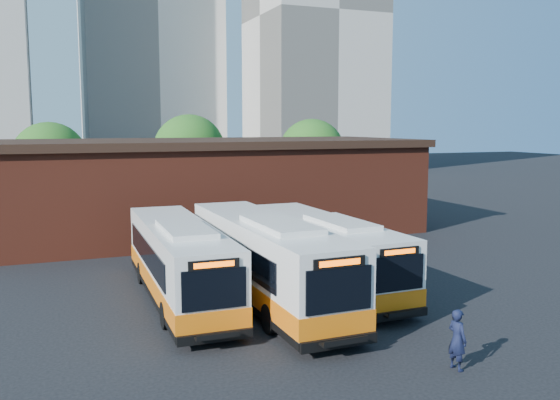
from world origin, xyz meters
name	(u,v)px	position (x,y,z in m)	size (l,w,h in m)	color
ground	(338,317)	(0.00, 0.00, 0.00)	(220.00, 220.00, 0.00)	black
bus_west	(179,264)	(-5.20, 4.54, 1.56)	(2.83, 12.65, 3.43)	silver
bus_midwest	(266,263)	(-1.87, 2.94, 1.66)	(3.02, 13.52, 3.66)	silver
bus_mideast	(325,254)	(1.47, 4.16, 1.51)	(2.85, 12.31, 3.33)	silver
transit_worker	(457,340)	(1.13, -5.72, 0.95)	(0.69, 0.45, 1.89)	black
depot_building	(207,185)	(0.00, 20.00, 3.26)	(28.60, 12.60, 6.40)	maroon
tree_west	(50,159)	(-10.00, 32.00, 4.64)	(6.00, 6.00, 7.65)	#382314
tree_mid	(189,150)	(2.00, 34.00, 5.08)	(6.56, 6.56, 8.36)	#382314
tree_east	(312,152)	(13.00, 31.00, 4.83)	(6.24, 6.24, 7.96)	#382314
tower_right	(313,17)	(30.00, 68.00, 24.34)	(18.00, 18.00, 49.20)	beige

